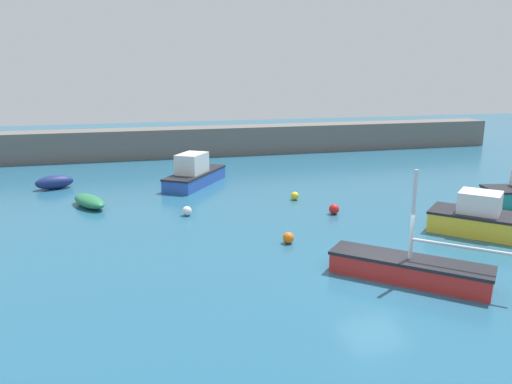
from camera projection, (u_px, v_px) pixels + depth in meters
name	position (u px, v px, depth m)	size (l,w,h in m)	color
ground_plane	(376.00, 278.00, 18.68)	(120.00, 120.00, 0.20)	#235B7A
harbor_breakwater	(224.00, 140.00, 45.68)	(53.71, 2.87, 2.49)	#66605B
rowboat_white_midwater	(89.00, 201.00, 27.96)	(2.40, 3.25, 0.67)	#287A4C
sailboat_short_mast	(409.00, 269.00, 18.16)	(5.18, 4.99, 4.12)	red
motorboat_with_cabin	(194.00, 174.00, 33.20)	(4.92, 5.96, 2.19)	#2D56B7
cabin_cruiser_white	(485.00, 219.00, 23.23)	(5.04, 5.14, 2.00)	yellow
fishing_dinghy_green	(54.00, 182.00, 32.26)	(2.58, 1.76, 0.89)	navy
mooring_buoy_orange	(288.00, 238.00, 22.09)	(0.51, 0.51, 0.51)	orange
mooring_buoy_red	(334.00, 209.00, 26.59)	(0.55, 0.55, 0.55)	red
mooring_buoy_white	(187.00, 211.00, 26.33)	(0.51, 0.51, 0.51)	white
mooring_buoy_yellow	(295.00, 196.00, 29.54)	(0.49, 0.49, 0.49)	yellow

